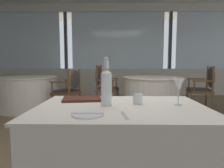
{
  "coord_description": "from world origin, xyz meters",
  "views": [
    {
      "loc": [
        -0.08,
        -2.26,
        1.04
      ],
      "look_at": [
        -0.11,
        -0.76,
        0.88
      ],
      "focal_mm": 31.87,
      "sensor_mm": 36.0,
      "label": 1
    }
  ],
  "objects_px": {
    "side_plate": "(88,114)",
    "dining_chair_0_1": "(204,85)",
    "water_bottle": "(106,86)",
    "dining_chair_0_0": "(104,84)",
    "menu_book": "(82,99)",
    "dining_chair_2_0": "(70,88)",
    "water_tumbler": "(138,99)",
    "wine_glass": "(179,85)"
  },
  "relations": [
    {
      "from": "wine_glass",
      "to": "dining_chair_0_0",
      "type": "distance_m",
      "value": 3.14
    },
    {
      "from": "side_plate",
      "to": "water_bottle",
      "type": "relative_size",
      "value": 0.54
    },
    {
      "from": "water_bottle",
      "to": "dining_chair_2_0",
      "type": "relative_size",
      "value": 0.39
    },
    {
      "from": "water_bottle",
      "to": "dining_chair_0_0",
      "type": "distance_m",
      "value": 3.07
    },
    {
      "from": "dining_chair_0_1",
      "to": "side_plate",
      "type": "bearing_deg",
      "value": 64.7
    },
    {
      "from": "water_bottle",
      "to": "dining_chair_0_1",
      "type": "distance_m",
      "value": 3.35
    },
    {
      "from": "water_bottle",
      "to": "dining_chair_0_1",
      "type": "height_order",
      "value": "water_bottle"
    },
    {
      "from": "water_tumbler",
      "to": "dining_chair_0_1",
      "type": "xyz_separation_m",
      "value": [
        1.69,
        2.67,
        -0.2
      ]
    },
    {
      "from": "water_tumbler",
      "to": "dining_chair_0_1",
      "type": "bearing_deg",
      "value": 57.64
    },
    {
      "from": "water_bottle",
      "to": "dining_chair_0_0",
      "type": "bearing_deg",
      "value": 93.71
    },
    {
      "from": "dining_chair_0_0",
      "to": "water_bottle",
      "type": "bearing_deg",
      "value": -77.53
    },
    {
      "from": "side_plate",
      "to": "water_tumbler",
      "type": "distance_m",
      "value": 0.47
    },
    {
      "from": "side_plate",
      "to": "dining_chair_0_0",
      "type": "bearing_deg",
      "value": 91.7
    },
    {
      "from": "water_tumbler",
      "to": "dining_chair_0_0",
      "type": "height_order",
      "value": "dining_chair_0_0"
    },
    {
      "from": "dining_chair_0_0",
      "to": "dining_chair_2_0",
      "type": "xyz_separation_m",
      "value": [
        -0.67,
        -0.48,
        -0.04
      ]
    },
    {
      "from": "dining_chair_0_0",
      "to": "side_plate",
      "type": "bearing_deg",
      "value": -79.54
    },
    {
      "from": "dining_chair_2_0",
      "to": "water_bottle",
      "type": "bearing_deg",
      "value": 128.42
    },
    {
      "from": "wine_glass",
      "to": "dining_chair_2_0",
      "type": "xyz_separation_m",
      "value": [
        -1.39,
        2.56,
        -0.35
      ]
    },
    {
      "from": "menu_book",
      "to": "dining_chair_2_0",
      "type": "distance_m",
      "value": 2.46
    },
    {
      "from": "dining_chair_0_1",
      "to": "dining_chair_2_0",
      "type": "bearing_deg",
      "value": 11.9
    },
    {
      "from": "wine_glass",
      "to": "dining_chair_0_0",
      "type": "relative_size",
      "value": 0.2
    },
    {
      "from": "side_plate",
      "to": "dining_chair_0_1",
      "type": "height_order",
      "value": "dining_chair_0_1"
    },
    {
      "from": "dining_chair_0_0",
      "to": "dining_chair_0_1",
      "type": "xyz_separation_m",
      "value": [
        2.12,
        -0.33,
        0.0
      ]
    },
    {
      "from": "menu_book",
      "to": "dining_chair_0_1",
      "type": "xyz_separation_m",
      "value": [
        2.14,
        2.51,
        -0.17
      ]
    },
    {
      "from": "water_tumbler",
      "to": "menu_book",
      "type": "bearing_deg",
      "value": 161.1
    },
    {
      "from": "water_tumbler",
      "to": "dining_chair_2_0",
      "type": "relative_size",
      "value": 0.09
    },
    {
      "from": "water_tumbler",
      "to": "water_bottle",
      "type": "bearing_deg",
      "value": -166.73
    },
    {
      "from": "side_plate",
      "to": "menu_book",
      "type": "height_order",
      "value": "menu_book"
    },
    {
      "from": "water_bottle",
      "to": "dining_chair_0_0",
      "type": "height_order",
      "value": "water_bottle"
    },
    {
      "from": "menu_book",
      "to": "dining_chair_0_0",
      "type": "height_order",
      "value": "dining_chair_0_0"
    },
    {
      "from": "water_tumbler",
      "to": "dining_chair_0_0",
      "type": "bearing_deg",
      "value": 98.22
    },
    {
      "from": "dining_chair_0_1",
      "to": "water_bottle",
      "type": "bearing_deg",
      "value": 63.5
    },
    {
      "from": "water_bottle",
      "to": "water_tumbler",
      "type": "xyz_separation_m",
      "value": [
        0.24,
        0.06,
        -0.1
      ]
    },
    {
      "from": "side_plate",
      "to": "water_tumbler",
      "type": "bearing_deg",
      "value": 44.42
    },
    {
      "from": "wine_glass",
      "to": "menu_book",
      "type": "xyz_separation_m",
      "value": [
        -0.74,
        0.2,
        -0.14
      ]
    },
    {
      "from": "wine_glass",
      "to": "water_tumbler",
      "type": "xyz_separation_m",
      "value": [
        -0.29,
        0.04,
        -0.11
      ]
    },
    {
      "from": "water_tumbler",
      "to": "menu_book",
      "type": "distance_m",
      "value": 0.48
    },
    {
      "from": "water_bottle",
      "to": "dining_chair_2_0",
      "type": "height_order",
      "value": "water_bottle"
    },
    {
      "from": "side_plate",
      "to": "dining_chair_2_0",
      "type": "distance_m",
      "value": 2.95
    },
    {
      "from": "side_plate",
      "to": "menu_book",
      "type": "bearing_deg",
      "value": 103.47
    },
    {
      "from": "dining_chair_0_0",
      "to": "water_tumbler",
      "type": "bearing_deg",
      "value": -73.02
    },
    {
      "from": "wine_glass",
      "to": "dining_chair_0_1",
      "type": "height_order",
      "value": "dining_chair_0_1"
    }
  ]
}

